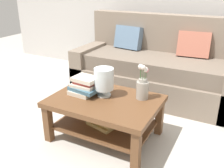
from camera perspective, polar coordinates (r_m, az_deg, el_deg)
name	(u,v)px	position (r m, az deg, el deg)	size (l,w,h in m)	color
ground_plane	(126,121)	(2.89, 3.19, -8.36)	(10.00, 10.00, 0.00)	#B7B2A8
couch	(156,69)	(3.49, 9.96, 3.42)	(2.16, 0.90, 1.06)	#7A6B5B
coffee_table	(105,110)	(2.47, -1.64, -5.86)	(1.03, 0.73, 0.42)	brown
book_stack_main	(85,86)	(2.52, -6.18, -0.43)	(0.32, 0.25, 0.18)	beige
glass_hurricane_vase	(104,80)	(2.42, -1.85, 1.00)	(0.19, 0.19, 0.28)	silver
flower_pitcher	(143,86)	(2.40, 6.94, -0.45)	(0.12, 0.12, 0.35)	#9E998E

